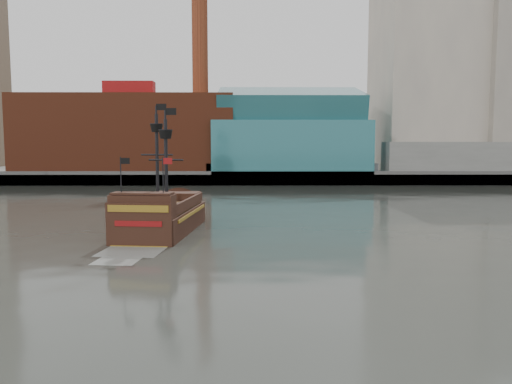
{
  "coord_description": "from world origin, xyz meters",
  "views": [
    {
      "loc": [
        2.29,
        -29.27,
        7.87
      ],
      "look_at": [
        2.69,
        9.69,
        4.0
      ],
      "focal_mm": 35.0,
      "sensor_mm": 36.0,
      "label": 1
    }
  ],
  "objects": [
    {
      "name": "pirate_ship",
      "position": [
        -5.58,
        14.19,
        1.1
      ],
      "size": [
        6.45,
        16.67,
        12.17
      ],
      "rotation": [
        0.0,
        0.0,
        -0.1
      ],
      "color": "black",
      "rests_on": "ground"
    },
    {
      "name": "skyline",
      "position": [
        5.21,
        84.56,
        24.55
      ],
      "size": [
        149.0,
        45.0,
        62.0
      ],
      "color": "#7C654A",
      "rests_on": "promenade_far"
    },
    {
      "name": "promenade_far",
      "position": [
        0.0,
        92.0,
        1.0
      ],
      "size": [
        220.0,
        60.0,
        2.0
      ],
      "primitive_type": "cube",
      "color": "slate",
      "rests_on": "ground"
    },
    {
      "name": "ground",
      "position": [
        0.0,
        0.0,
        0.0
      ],
      "size": [
        400.0,
        400.0,
        0.0
      ],
      "primitive_type": "plane",
      "color": "#2A2D28",
      "rests_on": "ground"
    },
    {
      "name": "seawall",
      "position": [
        0.0,
        62.5,
        1.3
      ],
      "size": [
        220.0,
        1.0,
        2.6
      ],
      "primitive_type": "cube",
      "color": "#4C4C49",
      "rests_on": "ground"
    }
  ]
}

